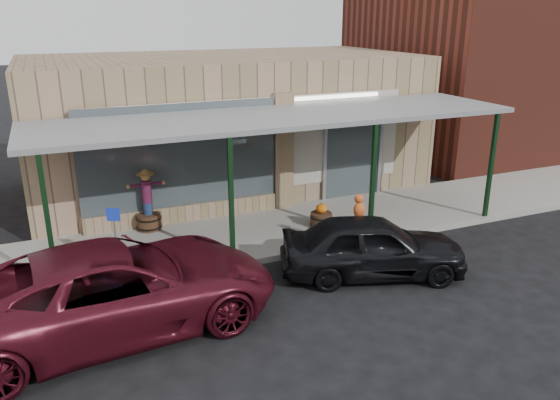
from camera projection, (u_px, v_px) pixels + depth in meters
name	position (u px, v px, depth m)	size (l,w,h in m)	color
ground	(350.00, 294.00, 11.19)	(120.00, 120.00, 0.00)	black
sidewalk	(281.00, 230.00, 14.29)	(40.00, 3.20, 0.15)	gray
storefront	(225.00, 123.00, 17.61)	(12.00, 6.25, 4.20)	#9D7960
awning	(282.00, 119.00, 13.31)	(12.00, 3.00, 3.04)	slate
block_buildings_near	(271.00, 65.00, 18.71)	(61.00, 8.00, 8.00)	maroon
barrel_scarecrow	(148.00, 209.00, 13.95)	(0.97, 0.78, 1.62)	#4C2B1E
barrel_pumpkin	(321.00, 218.00, 14.23)	(0.66, 0.66, 0.66)	#4C2B1E
handicap_sign	(115.00, 230.00, 11.67)	(0.27, 0.13, 1.40)	gray
parked_sedan	(373.00, 246.00, 11.79)	(4.27, 2.80, 1.56)	black
car_maroon	(116.00, 288.00, 9.72)	(2.67, 5.78, 1.61)	#4E0F1C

